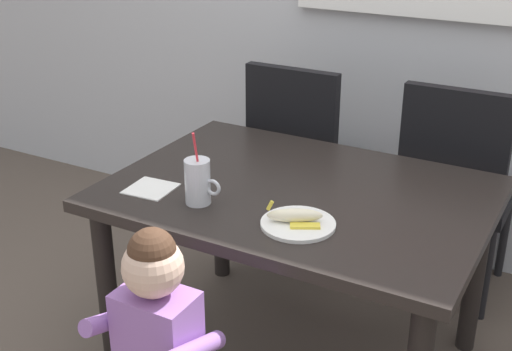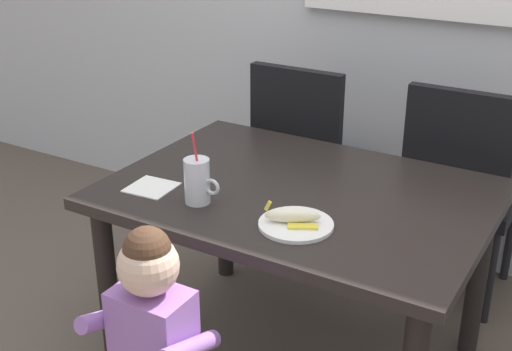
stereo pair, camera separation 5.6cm
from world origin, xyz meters
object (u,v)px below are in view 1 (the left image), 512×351
milk_cup (198,184)px  peeled_banana (295,216)px  dining_chair_right (455,181)px  paper_napkin (151,189)px  dining_table (298,214)px  dining_chair_left (302,153)px  toddler_standing (157,329)px  snack_plate (298,224)px

milk_cup → peeled_banana: 0.35m
dining_chair_right → paper_napkin: bearing=49.6°
dining_table → milk_cup: size_ratio=5.06×
dining_chair_left → toddler_standing: 1.37m
toddler_standing → paper_napkin: bearing=127.7°
milk_cup → paper_napkin: milk_cup is taller
dining_chair_right → milk_cup: bearing=57.6°
dining_table → dining_chair_left: size_ratio=1.32×
snack_plate → paper_napkin: 0.55m
milk_cup → dining_chair_left: bearing=94.3°
dining_chair_right → snack_plate: size_ratio=4.17×
snack_plate → peeled_banana: (-0.01, -0.00, 0.03)m
peeled_banana → milk_cup: bearing=-177.9°
dining_chair_left → toddler_standing: (0.20, -1.35, -0.02)m
paper_napkin → dining_chair_left: bearing=81.9°
dining_chair_right → dining_table: bearing=62.0°
dining_chair_left → peeled_banana: dining_chair_left is taller
toddler_standing → paper_napkin: size_ratio=5.59×
dining_chair_left → snack_plate: 1.03m
toddler_standing → peeled_banana: 0.53m
milk_cup → peeled_banana: milk_cup is taller
snack_plate → peeled_banana: size_ratio=1.31×
milk_cup → paper_napkin: size_ratio=1.68×
dining_chair_left → paper_napkin: (-0.13, -0.93, 0.17)m
milk_cup → paper_napkin: bearing=177.2°
dining_table → toddler_standing: bearing=-99.0°
peeled_banana → paper_napkin: 0.55m
snack_plate → paper_napkin: snack_plate is taller
dining_chair_right → snack_plate: 1.00m
dining_chair_right → toddler_standing: 1.47m
toddler_standing → peeled_banana: toddler_standing is taller
snack_plate → toddler_standing: bearing=-117.4°
dining_table → dining_chair_right: dining_chair_right is taller
dining_chair_left → milk_cup: same height
dining_chair_right → peeled_banana: (-0.27, -0.95, 0.20)m
peeled_banana → toddler_standing: bearing=-116.4°
dining_chair_right → toddler_standing: (-0.48, -1.38, -0.02)m
dining_chair_left → milk_cup: bearing=94.3°
dining_chair_right → paper_napkin: 1.27m
paper_napkin → milk_cup: bearing=-2.8°
dining_table → dining_chair_left: (-0.31, 0.68, -0.07)m
paper_napkin → toddler_standing: bearing=-52.3°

